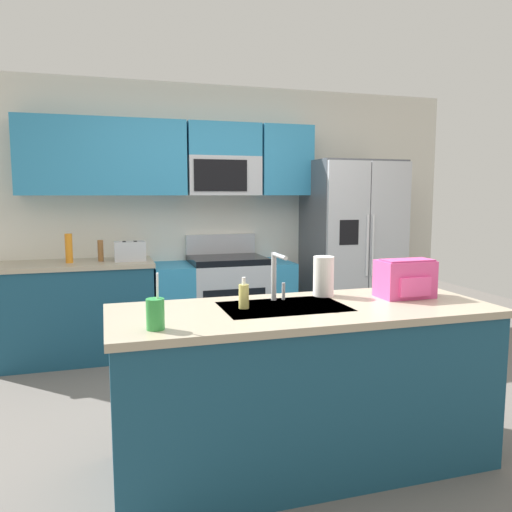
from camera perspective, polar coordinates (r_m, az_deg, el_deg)
name	(u,v)px	position (r m, az deg, el deg)	size (l,w,h in m)	color
ground_plane	(286,423)	(3.56, 3.36, -18.21)	(9.00, 9.00, 0.00)	#66605B
kitchen_wall_unit	(202,198)	(5.19, -6.05, 6.51)	(5.20, 0.43, 2.60)	silver
back_counter	(77,311)	(4.94, -19.51, -5.83)	(1.38, 0.63, 0.90)	navy
range_oven	(223,302)	(5.06, -3.69, -5.22)	(1.36, 0.61, 1.10)	#B7BABF
refrigerator	(352,251)	(5.39, 10.70, 0.61)	(0.90, 0.76, 1.85)	#4C4F54
island_counter	(303,386)	(2.92, 5.31, -14.31)	(2.10, 0.81, 0.90)	navy
toaster	(130,251)	(4.80, -13.99, 0.53)	(0.28, 0.16, 0.18)	#B7BABF
pepper_mill	(101,251)	(4.84, -17.08, 0.57)	(0.05, 0.05, 0.19)	brown
bottle_orange	(69,248)	(4.82, -20.31, 0.82)	(0.06, 0.06, 0.26)	orange
sink_faucet	(276,272)	(2.90, 2.31, -1.85)	(0.08, 0.21, 0.28)	#B7BABF
drink_cup_green	(155,314)	(2.36, -11.26, -6.39)	(0.08, 0.08, 0.26)	green
soap_dispenser	(244,296)	(2.74, -1.39, -4.50)	(0.06, 0.06, 0.17)	#D8CC66
paper_towel_roll	(324,276)	(3.09, 7.60, -2.26)	(0.12, 0.12, 0.24)	white
backpack	(405,278)	(3.15, 16.45, -2.37)	(0.32, 0.22, 0.23)	#EA4C93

